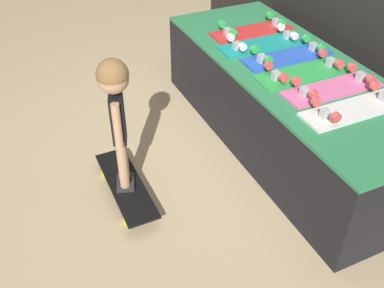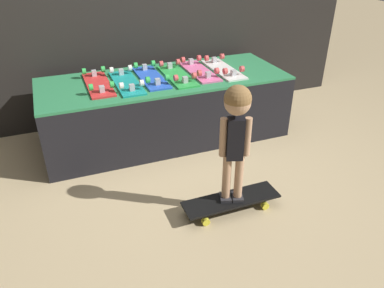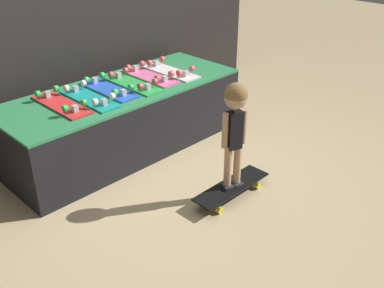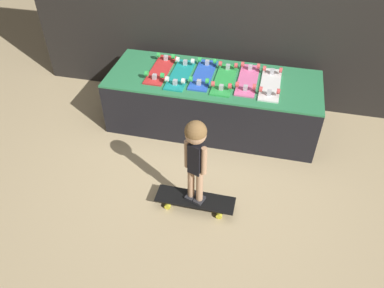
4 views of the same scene
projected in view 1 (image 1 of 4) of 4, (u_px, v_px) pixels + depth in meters
The scene contains 10 objects.
ground_plane at pixel (217, 158), 3.01m from camera, with size 16.00×16.00×0.00m, color tan.
display_rack at pixel (288, 104), 3.01m from camera, with size 2.14×0.81×0.57m.
skateboard_red_on_rack at pixel (252, 29), 3.23m from camera, with size 0.19×0.61×0.09m.
skateboard_teal_on_rack at pixel (262, 43), 3.06m from camera, with size 0.19×0.61×0.09m.
skateboard_blue_on_rack at pixel (287, 55), 2.91m from camera, with size 0.19×0.61×0.09m.
skateboard_green_on_rack at pixel (303, 72), 2.74m from camera, with size 0.19×0.61×0.09m.
skateboard_pink_on_rack at pixel (332, 87), 2.59m from camera, with size 0.19×0.61×0.09m.
skateboard_white_on_rack at pixel (354, 108), 2.42m from camera, with size 0.19×0.61×0.09m.
skateboard_on_floor at pixel (126, 186), 2.69m from camera, with size 0.68×0.19×0.09m.
child at pixel (116, 102), 2.33m from camera, with size 0.19×0.17×0.82m.
Camera 1 is at (2.04, -1.13, 1.91)m, focal length 42.00 mm.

